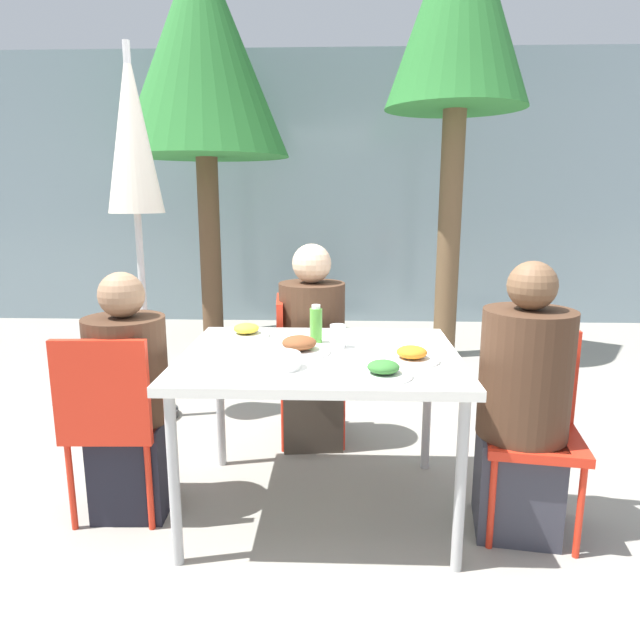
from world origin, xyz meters
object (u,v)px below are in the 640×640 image
at_px(closed_umbrella, 133,150).
at_px(tree_behind_right, 202,52).
at_px(drinking_cup, 338,336).
at_px(tree_behind_left, 460,7).
at_px(bottle, 316,325).
at_px(chair_left, 112,413).
at_px(chair_far, 298,358).
at_px(chair_right, 531,415).
at_px(person_right, 522,410).
at_px(person_far, 312,353).
at_px(salad_bowl, 280,361).
at_px(person_left, 129,403).

relative_size(closed_umbrella, tree_behind_right, 0.63).
height_order(drinking_cup, tree_behind_left, tree_behind_left).
relative_size(bottle, tree_behind_right, 0.05).
height_order(chair_left, chair_far, same).
xyz_separation_m(chair_left, tree_behind_left, (1.95, 2.80, 2.44)).
relative_size(chair_right, tree_behind_left, 0.22).
height_order(chair_left, drinking_cup, same).
bearing_deg(closed_umbrella, drinking_cup, -38.43).
bearing_deg(tree_behind_left, chair_far, -122.27).
height_order(chair_left, person_right, person_right).
height_order(chair_left, tree_behind_left, tree_behind_left).
relative_size(person_right, chair_far, 1.37).
distance_m(chair_left, person_far, 1.20).
distance_m(chair_far, tree_behind_left, 3.32).
relative_size(person_far, drinking_cup, 11.04).
xyz_separation_m(chair_right, salad_bowl, (-1.08, -0.17, 0.28)).
height_order(tree_behind_left, tree_behind_right, tree_behind_left).
height_order(person_left, tree_behind_left, tree_behind_left).
xyz_separation_m(closed_umbrella, drinking_cup, (1.24, -0.99, -0.90)).
xyz_separation_m(drinking_cup, tree_behind_left, (0.97, 2.59, 2.14)).
distance_m(salad_bowl, tree_behind_left, 3.82).
height_order(person_left, salad_bowl, person_left).
xyz_separation_m(chair_right, person_far, (-1.00, 0.80, 0.04)).
relative_size(chair_far, closed_umbrella, 0.37).
xyz_separation_m(chair_right, closed_umbrella, (-2.09, 1.14, 1.20)).
relative_size(person_left, person_far, 0.95).
bearing_deg(tree_behind_left, drinking_cup, -110.46).
height_order(closed_umbrella, tree_behind_left, tree_behind_left).
bearing_deg(chair_far, drinking_cup, 13.37).
xyz_separation_m(person_left, tree_behind_left, (1.90, 2.72, 2.42)).
relative_size(person_left, chair_far, 1.30).
height_order(chair_far, bottle, bottle).
bearing_deg(chair_right, person_right, 58.08).
bearing_deg(bottle, tree_behind_left, 66.81).
xyz_separation_m(chair_left, closed_umbrella, (-0.26, 1.20, 1.20)).
height_order(closed_umbrella, salad_bowl, closed_umbrella).
height_order(chair_left, person_far, person_far).
bearing_deg(chair_far, closed_umbrella, -112.33).
bearing_deg(salad_bowl, chair_left, 171.18).
bearing_deg(closed_umbrella, person_right, -30.97).
bearing_deg(person_far, chair_right, 45.54).
xyz_separation_m(person_right, chair_far, (-1.02, 0.91, -0.05)).
relative_size(chair_left, closed_umbrella, 0.37).
xyz_separation_m(drinking_cup, salad_bowl, (-0.23, -0.33, -0.02)).
xyz_separation_m(person_far, salad_bowl, (-0.08, -0.97, 0.24)).
bearing_deg(person_right, chair_left, 8.10).
relative_size(person_right, salad_bowl, 7.01).
bearing_deg(drinking_cup, person_left, -172.12).
distance_m(chair_left, tree_behind_left, 4.20).
bearing_deg(salad_bowl, person_right, 5.56).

